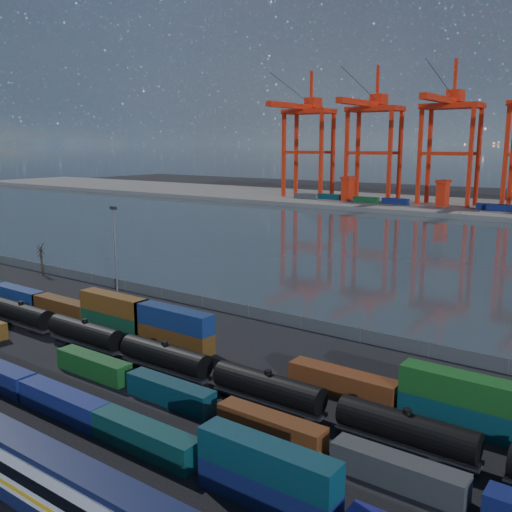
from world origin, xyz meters
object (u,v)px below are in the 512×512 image
Objects in this scene: tanker_string at (268,388)px; bare_tree at (41,259)px; gantry_cranes at (494,117)px; passenger_train at (77,498)px.

bare_tree is at bearing 162.99° from tanker_string.
bare_tree is at bearing -105.08° from gantry_cranes.
bare_tree reaches higher than passenger_train.
gantry_cranes is at bearing 98.11° from tanker_string.
tanker_string is 0.69× the size of gantry_cranes.
tanker_string is at bearing -81.89° from gantry_cranes.
tanker_string is 79.63m from bare_tree.
gantry_cranes is (-28.90, 224.89, 36.11)m from passenger_train.
passenger_train is 10.86× the size of bare_tree.
passenger_train is at bearing -89.11° from tanker_string.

